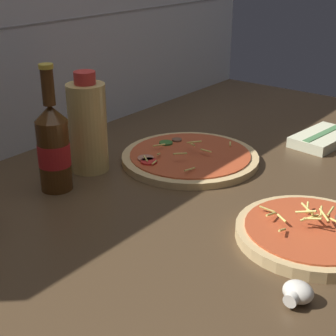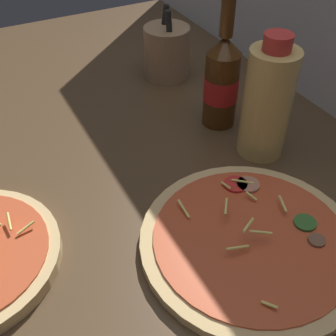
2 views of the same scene
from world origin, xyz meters
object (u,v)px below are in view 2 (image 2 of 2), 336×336
object	(u,v)px
pizza_far	(251,241)
beer_bottle	(222,80)
utensil_crock	(167,52)
oil_bottle	(267,102)

from	to	relation	value
pizza_far	beer_bottle	xyz separation A→B (cm)	(-26.66, 12.16, 7.79)
pizza_far	utensil_crock	distance (cm)	48.92
pizza_far	utensil_crock	bearing A→B (deg)	165.60
pizza_far	beer_bottle	world-z (taller)	beer_bottle
oil_bottle	utensil_crock	distance (cm)	31.23
pizza_far	utensil_crock	size ratio (longest dim) A/B	1.97
pizza_far	utensil_crock	world-z (taller)	utensil_crock
utensil_crock	beer_bottle	bearing A→B (deg)	0.12
oil_bottle	utensil_crock	xyz separation A→B (cm)	(-30.93, -1.67, -3.98)
beer_bottle	utensil_crock	bearing A→B (deg)	-179.88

